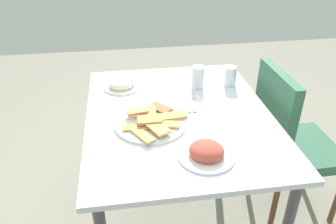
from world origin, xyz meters
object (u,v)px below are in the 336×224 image
at_px(salad_plate_greens, 122,85).
at_px(fork, 188,102).
at_px(spoon, 195,102).
at_px(dining_table, 179,129).
at_px(salad_plate_rice, 207,152).
at_px(dining_chair, 288,137).
at_px(pide_platter, 152,122).
at_px(drinking_glass, 230,76).
at_px(paper_napkin, 191,103).
at_px(soda_can, 198,77).

relative_size(salad_plate_greens, fork, 1.03).
bearing_deg(spoon, dining_table, -36.44).
distance_m(salad_plate_rice, fork, 0.43).
xyz_separation_m(dining_chair, salad_plate_rice, (0.41, -0.58, 0.27)).
xyz_separation_m(pide_platter, drinking_glass, (-0.33, 0.47, 0.04)).
xyz_separation_m(salad_plate_rice, paper_napkin, (-0.43, 0.03, -0.02)).
bearing_deg(dining_chair, fork, -91.66).
bearing_deg(paper_napkin, soda_can, 157.17).
bearing_deg(pide_platter, salad_plate_rice, 34.69).
bearing_deg(salad_plate_greens, spoon, 58.18).
height_order(dining_table, salad_plate_greens, salad_plate_greens).
height_order(salad_plate_rice, spoon, salad_plate_rice).
distance_m(soda_can, fork, 0.19).
bearing_deg(salad_plate_greens, dining_table, 39.77).
relative_size(dining_chair, salad_plate_greens, 4.77).
distance_m(dining_table, spoon, 0.16).
bearing_deg(soda_can, drinking_glass, 90.58).
bearing_deg(pide_platter, salad_plate_greens, -162.29).
bearing_deg(soda_can, fork, -27.94).
height_order(pide_platter, spoon, pide_platter).
relative_size(dining_table, dining_chair, 1.19).
bearing_deg(salad_plate_greens, salad_plate_rice, 25.23).
xyz_separation_m(salad_plate_greens, salad_plate_rice, (0.65, 0.31, 0.00)).
xyz_separation_m(salad_plate_rice, fork, (-0.43, 0.01, -0.02)).
bearing_deg(salad_plate_greens, paper_napkin, 56.83).
relative_size(dining_chair, pide_platter, 2.67).
bearing_deg(paper_napkin, pide_platter, -52.29).
xyz_separation_m(dining_table, drinking_glass, (-0.26, 0.33, 0.14)).
bearing_deg(paper_napkin, fork, -90.00).
relative_size(salad_plate_greens, drinking_glass, 1.77).
height_order(dining_table, pide_platter, pide_platter).
relative_size(dining_chair, soda_can, 7.44).
xyz_separation_m(dining_table, fork, (-0.09, 0.06, 0.09)).
height_order(pide_platter, soda_can, soda_can).
xyz_separation_m(dining_chair, fork, (-0.02, -0.57, 0.26)).
bearing_deg(pide_platter, drinking_glass, 125.47).
xyz_separation_m(soda_can, paper_napkin, (0.16, -0.07, -0.06)).
height_order(soda_can, paper_napkin, soda_can).
distance_m(dining_chair, soda_can, 0.60).
relative_size(drinking_glass, fork, 0.58).
xyz_separation_m(dining_table, salad_plate_greens, (-0.31, -0.26, 0.11)).
relative_size(pide_platter, spoon, 1.76).
height_order(fork, spoon, same).
distance_m(dining_table, paper_napkin, 0.15).
bearing_deg(dining_table, salad_plate_greens, -140.23).
bearing_deg(soda_can, salad_plate_greens, -97.77).
bearing_deg(soda_can, dining_table, -30.10).
xyz_separation_m(salad_plate_rice, soda_can, (-0.59, 0.10, 0.04)).
xyz_separation_m(paper_napkin, spoon, (0.00, 0.02, 0.00)).
distance_m(dining_chair, paper_napkin, 0.61).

